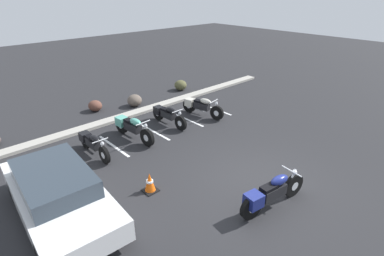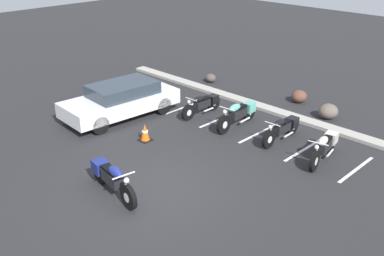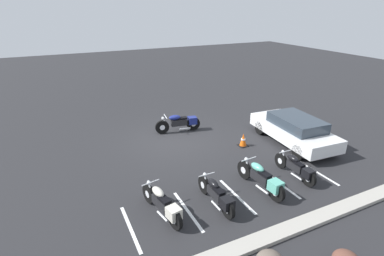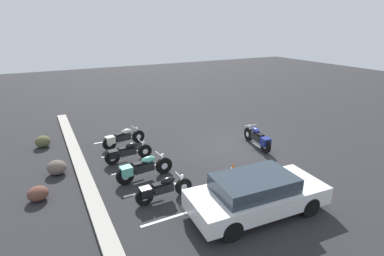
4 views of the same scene
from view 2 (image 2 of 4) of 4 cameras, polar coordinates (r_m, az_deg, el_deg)
ground at (r=12.35m, az=-5.22°, el=-7.79°), size 60.00×60.00×0.00m
motorcycle_navy_featured at (r=12.10m, az=-10.23°, el=-6.20°), size 2.26×0.73×0.89m
parked_bike_0 at (r=16.97m, az=1.43°, el=3.10°), size 0.56×2.01×0.79m
parked_bike_1 at (r=16.04m, az=5.98°, el=1.88°), size 0.63×2.26×0.89m
parked_bike_2 at (r=15.17m, az=11.48°, el=-0.00°), size 0.58×2.05×0.81m
parked_bike_3 at (r=14.20m, az=16.51°, el=-2.21°), size 0.74×2.13×0.84m
car_white at (r=16.85m, az=-9.00°, el=3.59°), size 2.08×4.41×1.29m
concrete_curb at (r=17.13m, az=12.78°, el=1.39°), size 18.00×0.50×0.12m
landscape_rock_0 at (r=17.37m, az=16.91°, el=2.04°), size 0.99×1.00×0.57m
landscape_rock_1 at (r=20.71m, az=2.38°, el=6.36°), size 0.61×0.57×0.39m
landscape_rock_3 at (r=18.72m, az=13.44°, el=3.93°), size 0.68×0.72×0.50m
traffic_cone at (r=14.97m, az=-5.99°, el=-0.60°), size 0.40×0.40×0.59m
stall_line_0 at (r=17.81m, az=-0.88°, el=2.70°), size 0.10×2.10×0.00m
stall_line_1 at (r=16.67m, az=3.45°, el=1.12°), size 0.10×2.10×0.00m
stall_line_2 at (r=15.66m, az=8.38°, el=-0.70°), size 0.10×2.10×0.00m
stall_line_3 at (r=14.79m, az=13.94°, el=-2.73°), size 0.10×2.10×0.00m
stall_line_4 at (r=14.10m, az=20.13°, el=-4.96°), size 0.10×2.10×0.00m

